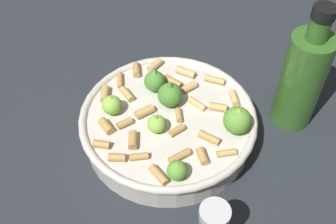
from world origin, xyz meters
name	(u,v)px	position (x,y,z in m)	size (l,w,h in m)	color
ground_plane	(168,136)	(0.00, 0.00, 0.00)	(2.40, 2.40, 0.00)	#23282D
cooking_pan	(169,123)	(0.00, 0.00, 0.03)	(0.27, 0.27, 0.09)	beige
olive_oil_bottle	(302,78)	(-0.06, 0.20, 0.09)	(0.07, 0.07, 0.21)	#336023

